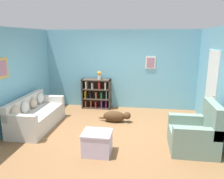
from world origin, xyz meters
TOP-DOWN VIEW (x-y plane):
  - ground_plane at (0.00, 0.00)m, footprint 14.00×14.00m
  - wall_back at (0.00, 2.25)m, footprint 5.60×0.13m
  - wall_left at (-2.55, -0.00)m, footprint 0.13×5.00m
  - wall_right at (2.55, 0.02)m, footprint 0.16×5.00m
  - couch at (-2.02, 0.17)m, footprint 0.82×1.84m
  - bookshelf at (-0.76, 2.03)m, footprint 0.97×0.35m
  - recliner_chair at (1.93, -0.50)m, footprint 0.92×0.94m
  - coffee_table at (-0.11, -0.96)m, footprint 0.59×0.50m
  - dog at (0.05, 0.83)m, footprint 0.93×0.29m
  - vase at (-0.66, 2.00)m, footprint 0.14×0.14m

SIDE VIEW (x-z plane):
  - ground_plane at x=0.00m, z-range 0.00..0.00m
  - dog at x=0.05m, z-range 0.00..0.32m
  - coffee_table at x=-0.11m, z-range 0.01..0.49m
  - couch at x=-2.02m, z-range -0.09..0.73m
  - recliner_chair at x=1.93m, z-range -0.17..0.89m
  - bookshelf at x=-0.76m, z-range -0.01..0.98m
  - vase at x=-0.66m, z-range 1.01..1.28m
  - wall_right at x=2.55m, z-range -0.01..2.59m
  - wall_back at x=0.00m, z-range 0.00..2.60m
  - wall_left at x=-2.55m, z-range 0.00..2.60m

